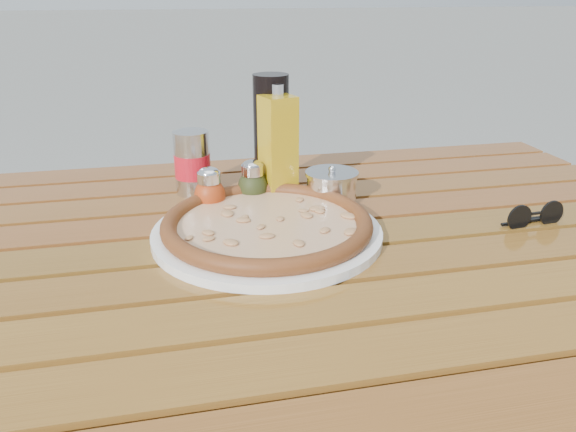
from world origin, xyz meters
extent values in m
cube|color=#331E0B|center=(0.64, 0.39, 0.35)|extent=(0.06, 0.06, 0.70)
cube|color=#3A1F0D|center=(0.00, 0.00, 0.70)|extent=(1.36, 0.86, 0.04)
cube|color=#542B0E|center=(0.00, -0.41, 0.73)|extent=(1.40, 0.09, 0.03)
cube|color=#58330F|center=(0.00, -0.30, 0.73)|extent=(1.40, 0.09, 0.03)
cube|color=#58340F|center=(0.00, -0.20, 0.73)|extent=(1.40, 0.09, 0.03)
cube|color=#532F0E|center=(0.00, -0.10, 0.73)|extent=(1.40, 0.09, 0.03)
cube|color=#4F2F0E|center=(0.00, 0.00, 0.73)|extent=(1.40, 0.09, 0.03)
cube|color=#54290E|center=(0.00, 0.10, 0.73)|extent=(1.40, 0.09, 0.03)
cube|color=#522C0E|center=(0.00, 0.20, 0.73)|extent=(1.40, 0.09, 0.03)
cube|color=#542A0E|center=(0.00, 0.30, 0.73)|extent=(1.40, 0.09, 0.03)
cube|color=#52280E|center=(0.00, 0.41, 0.73)|extent=(1.40, 0.09, 0.03)
cylinder|color=white|center=(-0.03, 0.01, 0.76)|extent=(0.45, 0.45, 0.01)
cylinder|color=beige|center=(-0.03, 0.01, 0.77)|extent=(0.37, 0.37, 0.01)
torus|color=black|center=(-0.03, 0.01, 0.77)|extent=(0.40, 0.40, 0.03)
ellipsoid|color=#BA3F15|center=(-0.11, 0.14, 0.78)|extent=(0.07, 0.07, 0.06)
cylinder|color=white|center=(-0.11, 0.14, 0.81)|extent=(0.05, 0.05, 0.02)
ellipsoid|color=white|center=(-0.11, 0.14, 0.82)|extent=(0.04, 0.04, 0.02)
ellipsoid|color=#313A17|center=(-0.03, 0.17, 0.78)|extent=(0.07, 0.07, 0.06)
cylinder|color=silver|center=(-0.03, 0.17, 0.81)|extent=(0.05, 0.05, 0.02)
ellipsoid|color=silver|center=(-0.03, 0.17, 0.82)|extent=(0.05, 0.05, 0.02)
cylinder|color=black|center=(0.01, 0.23, 0.86)|extent=(0.07, 0.07, 0.22)
cylinder|color=silver|center=(-0.13, 0.24, 0.81)|extent=(0.07, 0.07, 0.12)
cylinder|color=red|center=(-0.13, 0.24, 0.81)|extent=(0.08, 0.08, 0.04)
cube|color=#B18D12|center=(0.02, 0.18, 0.84)|extent=(0.07, 0.07, 0.19)
cylinder|color=white|center=(0.02, 0.18, 0.95)|extent=(0.02, 0.02, 0.02)
cylinder|color=silver|center=(0.11, 0.14, 0.78)|extent=(0.10, 0.10, 0.05)
cylinder|color=silver|center=(0.11, 0.14, 0.81)|extent=(0.11, 0.11, 0.01)
sphere|color=silver|center=(0.11, 0.14, 0.81)|extent=(0.02, 0.02, 0.01)
cylinder|color=black|center=(0.37, -0.04, 0.77)|extent=(0.04, 0.01, 0.04)
cylinder|color=black|center=(0.44, -0.03, 0.77)|extent=(0.04, 0.01, 0.04)
cube|color=black|center=(0.40, -0.04, 0.77)|extent=(0.02, 0.01, 0.00)
cube|color=black|center=(0.39, -0.02, 0.75)|extent=(0.09, 0.01, 0.00)
cube|color=black|center=(0.41, -0.02, 0.75)|extent=(0.09, 0.01, 0.00)
camera|label=1|loc=(-0.17, -0.78, 1.12)|focal=35.00mm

